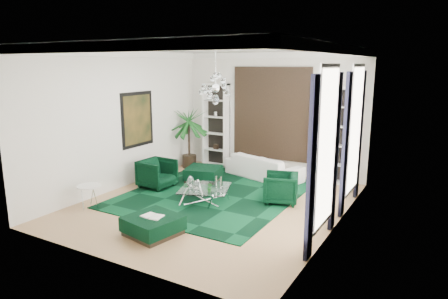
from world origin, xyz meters
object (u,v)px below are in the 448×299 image
Objects in this scene: side_table at (90,197)px; ottoman_front at (153,226)px; armchair_right at (281,188)px; palm at (189,130)px; coffee_table at (205,195)px; sofa at (264,167)px; ottoman_side at (203,174)px; armchair_left at (157,174)px.

ottoman_front is at bearing -10.96° from side_table.
palm reaches higher than armchair_right.
coffee_table is 3.79m from palm.
sofa is 5.18m from side_table.
armchair_right is 0.87× the size of ottoman_side.
palm is at bearing 92.01° from side_table.
ottoman_side is at bearing -41.36° from palm.
palm is (-4.00, 1.76, 0.90)m from armchair_right.
ottoman_front is (1.98, -2.57, -0.21)m from armchair_left.
side_table is at bearing 169.04° from ottoman_front.
ottoman_front is 5.58m from palm.
sofa reaches higher than ottoman_side.
side_table is (-2.22, -1.68, 0.08)m from coffee_table.
palm is at bearing -131.21° from armchair_right.
palm is (-2.38, 2.75, 1.08)m from coffee_table.
sofa is 2.54× the size of ottoman_side.
armchair_left is 2.53m from palm.
ottoman_front is 2.37m from side_table.
side_table is (-0.35, -2.12, -0.12)m from armchair_left.
side_table is at bearing -87.99° from palm.
sofa is at bearing 1.38° from palm.
armchair_left reaches higher than side_table.
armchair_right is (3.50, 0.56, -0.03)m from armchair_left.
coffee_table is 1.20× the size of ottoman_front.
armchair_right is 4.46m from palm.
side_table reaches higher than ottoman_side.
armchair_right reaches higher than side_table.
armchair_left reaches higher than ottoman_front.
sofa is 0.94× the size of palm.
armchair_left is 0.35× the size of palm.
sofa is 1.87m from ottoman_side.
armchair_left is 3.25m from ottoman_front.
armchair_left is 0.91× the size of ottoman_front.
ottoman_front is (-1.52, -3.13, -0.18)m from armchair_right.
sofa reaches higher than coffee_table.
coffee_table is 2.02× the size of side_table.
sofa is 4.17× the size of side_table.
palm reaches higher than ottoman_side.
sofa is 2.91× the size of armchair_right.
coffee_table is 1.94m from ottoman_side.
armchair_right is 4.69m from side_table.
armchair_left is at bearing -124.02° from ottoman_side.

